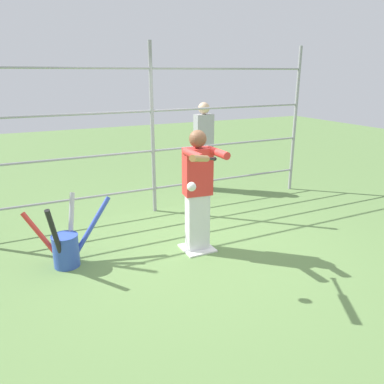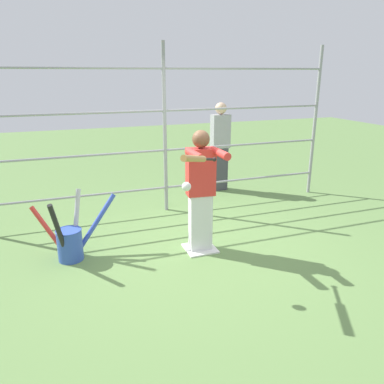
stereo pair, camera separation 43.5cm
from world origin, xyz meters
name	(u,v)px [view 2 (the right image)]	position (x,y,z in m)	size (l,w,h in m)	color
ground_plane	(200,249)	(0.00, 0.00, 0.00)	(24.00, 24.00, 0.00)	#608447
home_plate	(200,248)	(0.00, 0.00, 0.01)	(0.40, 0.40, 0.02)	white
fence_backstop	(165,131)	(0.00, -1.60, 1.35)	(5.84, 0.06, 2.70)	#939399
batter	(201,188)	(0.00, 0.02, 0.85)	(0.40, 0.56, 1.58)	silver
baseball_bat_swinging	(197,159)	(0.34, 0.77, 1.42)	(0.61, 0.63, 0.23)	black
softball_in_flight	(186,187)	(0.45, 0.75, 1.13)	(0.10, 0.10, 0.10)	white
bat_bucket	(70,240)	(1.62, -0.30, 0.25)	(1.09, 0.71, 0.85)	#3351B2
bystander_behind_fence	(220,146)	(-1.32, -2.36, 0.89)	(0.35, 0.22, 1.71)	#3F3F47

